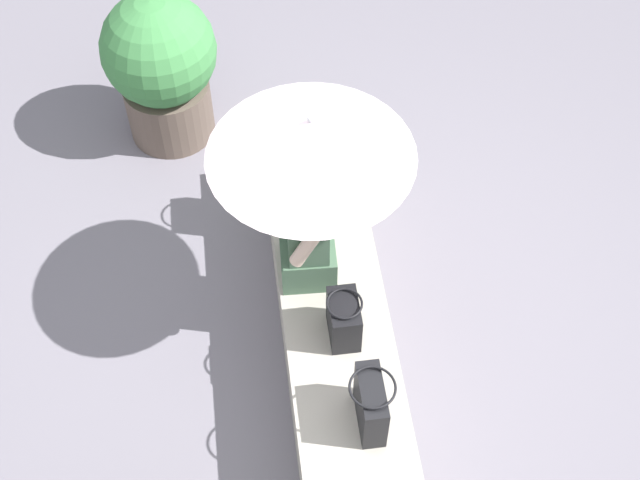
# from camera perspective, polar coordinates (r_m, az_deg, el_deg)

# --- Properties ---
(ground_plane) EXTENTS (14.00, 14.00, 0.00)m
(ground_plane) POSITION_cam_1_polar(r_m,az_deg,el_deg) (4.83, 0.78, -6.62)
(ground_plane) COLOR slate
(stone_bench) EXTENTS (2.43, 0.54, 0.46)m
(stone_bench) POSITION_cam_1_polar(r_m,az_deg,el_deg) (4.63, 0.81, -5.17)
(stone_bench) COLOR #A8A093
(stone_bench) RESTS_ON ground
(person_seated) EXTENTS (0.48, 0.30, 0.90)m
(person_seated) POSITION_cam_1_polar(r_m,az_deg,el_deg) (4.22, -0.89, 1.24)
(person_seated) COLOR #47664C
(person_seated) RESTS_ON stone_bench
(parasol) EXTENTS (0.98, 0.98, 1.06)m
(parasol) POSITION_cam_1_polar(r_m,az_deg,el_deg) (3.85, -0.62, 6.74)
(parasol) COLOR #B7B7BC
(parasol) RESTS_ON stone_bench
(handbag_black) EXTENTS (0.24, 0.18, 0.28)m
(handbag_black) POSITION_cam_1_polar(r_m,az_deg,el_deg) (4.20, 1.60, -5.27)
(handbag_black) COLOR black
(handbag_black) RESTS_ON stone_bench
(tote_bag_canvas) EXTENTS (0.29, 0.21, 0.33)m
(tote_bag_canvas) POSITION_cam_1_polar(r_m,az_deg,el_deg) (3.95, 3.40, -10.81)
(tote_bag_canvas) COLOR black
(tote_bag_canvas) RESTS_ON stone_bench
(shoulder_bag_spare) EXTENTS (0.27, 0.20, 0.37)m
(shoulder_bag_spare) POSITION_cam_1_polar(r_m,az_deg,el_deg) (4.78, -1.71, 5.65)
(shoulder_bag_spare) COLOR silver
(shoulder_bag_spare) RESTS_ON stone_bench
(planter_far) EXTENTS (0.71, 0.71, 1.05)m
(planter_far) POSITION_cam_1_polar(r_m,az_deg,el_deg) (5.52, -10.49, 11.35)
(planter_far) COLOR brown
(planter_far) RESTS_ON ground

